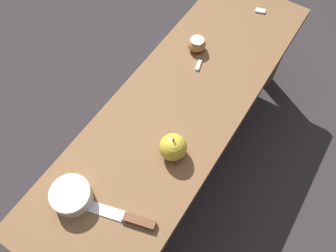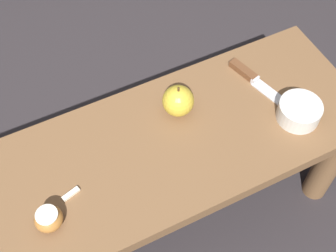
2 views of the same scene
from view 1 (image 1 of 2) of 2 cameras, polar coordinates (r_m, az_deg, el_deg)
The scene contains 8 objects.
ground_plane at distance 1.50m, azimuth 1.87°, elevation -4.86°, with size 8.00×8.00×0.00m, color #2D282B.
wooden_bench at distance 1.19m, azimuth 2.35°, elevation 2.25°, with size 1.33×0.42×0.44m.
knife at distance 0.95m, azimuth -6.89°, elevation -15.59°, with size 0.09×0.22×0.02m.
apple_whole at distance 0.98m, azimuth 0.89°, elevation -3.70°, with size 0.09×0.09×0.10m.
apple_cut at distance 1.25m, azimuth 5.04°, elevation 13.98°, with size 0.07×0.07×0.05m.
apple_slice_near_knife at distance 1.46m, azimuth 15.80°, elevation 18.74°, with size 0.03×0.04×0.01m.
apple_slice_center at distance 1.21m, azimuth 5.33°, elevation 10.47°, with size 0.05×0.02×0.01m.
bowl at distance 0.98m, azimuth -16.43°, elevation -11.56°, with size 0.11×0.11×0.05m.
Camera 1 is at (-0.56, -0.30, 1.36)m, focal length 35.00 mm.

